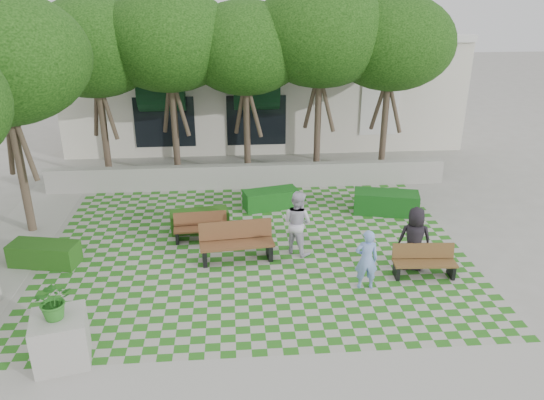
{
  "coord_description": "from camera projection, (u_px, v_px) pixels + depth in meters",
  "views": [
    {
      "loc": [
        -0.63,
        -12.69,
        7.34
      ],
      "look_at": [
        0.5,
        1.5,
        1.4
      ],
      "focal_mm": 35.0,
      "sensor_mm": 36.0,
      "label": 1
    }
  ],
  "objects": [
    {
      "name": "hedge_midright",
      "position": [
        271.0,
        199.0,
        18.31
      ],
      "size": [
        1.98,
        1.15,
        0.65
      ],
      "primitive_type": "cube",
      "rotation": [
        0.0,
        0.0,
        0.23
      ],
      "color": "#155018",
      "rests_on": "ground"
    },
    {
      "name": "person_blue",
      "position": [
        366.0,
        260.0,
        13.35
      ],
      "size": [
        0.61,
        0.42,
        1.63
      ],
      "primitive_type": "imported",
      "rotation": [
        0.0,
        0.0,
        3.09
      ],
      "color": "#7D9EE5",
      "rests_on": "ground"
    },
    {
      "name": "person_dark",
      "position": [
        414.0,
        239.0,
        14.21
      ],
      "size": [
        0.97,
        0.72,
        1.8
      ],
      "primitive_type": "imported",
      "rotation": [
        0.0,
        0.0,
        2.96
      ],
      "color": "black",
      "rests_on": "ground"
    },
    {
      "name": "retaining_wall",
      "position": [
        249.0,
        176.0,
        20.08
      ],
      "size": [
        15.0,
        0.36,
        0.9
      ],
      "primitive_type": "cube",
      "color": "#9E9B93",
      "rests_on": "ground"
    },
    {
      "name": "bench_mid",
      "position": [
        237.0,
        242.0,
        14.85
      ],
      "size": [
        2.12,
        0.89,
        1.08
      ],
      "rotation": [
        0.0,
        0.0,
        0.1
      ],
      "color": "brown",
      "rests_on": "ground"
    },
    {
      "name": "hedge_west",
      "position": [
        44.0,
        254.0,
        14.64
      ],
      "size": [
        1.96,
        1.1,
        0.65
      ],
      "primitive_type": "cube",
      "rotation": [
        0.0,
        0.0,
        -0.2
      ],
      "color": "#1C4A13",
      "rests_on": "ground"
    },
    {
      "name": "planter_front",
      "position": [
        59.0,
        330.0,
        10.75
      ],
      "size": [
        1.27,
        1.27,
        1.89
      ],
      "rotation": [
        0.0,
        0.0,
        0.23
      ],
      "color": "#9E9B93",
      "rests_on": "ground"
    },
    {
      "name": "sidewalk_west",
      "position": [
        2.0,
        261.0,
        14.94
      ],
      "size": [
        2.0,
        12.0,
        0.01
      ],
      "primitive_type": "cube",
      "color": "#9E9B93",
      "rests_on": "ground"
    },
    {
      "name": "building",
      "position": [
        261.0,
        83.0,
        26.6
      ],
      "size": [
        18.0,
        8.92,
        5.15
      ],
      "color": "beige",
      "rests_on": "ground"
    },
    {
      "name": "sidewalk_south",
      "position": [
        272.0,
        390.0,
        10.22
      ],
      "size": [
        16.0,
        2.0,
        0.01
      ],
      "primitive_type": "cube",
      "color": "#9E9B93",
      "rests_on": "ground"
    },
    {
      "name": "person_white",
      "position": [
        297.0,
        222.0,
        15.07
      ],
      "size": [
        1.16,
        1.14,
        1.89
      ],
      "primitive_type": "imported",
      "rotation": [
        0.0,
        0.0,
        2.43
      ],
      "color": "silver",
      "rests_on": "ground"
    },
    {
      "name": "hedge_midleft",
      "position": [
        200.0,
        220.0,
        16.7
      ],
      "size": [
        1.89,
        0.98,
        0.63
      ],
      "primitive_type": "cube",
      "rotation": [
        0.0,
        0.0,
        0.15
      ],
      "color": "#1E4712",
      "rests_on": "ground"
    },
    {
      "name": "bench_east",
      "position": [
        424.0,
        262.0,
        14.05
      ],
      "size": [
        1.68,
        0.65,
        0.87
      ],
      "rotation": [
        0.0,
        0.0,
        -0.06
      ],
      "color": "brown",
      "rests_on": "ground"
    },
    {
      "name": "tree_row",
      "position": [
        192.0,
        49.0,
        17.9
      ],
      "size": [
        17.7,
        13.4,
        7.41
      ],
      "color": "#47382B",
      "rests_on": "ground"
    },
    {
      "name": "hedge_east",
      "position": [
        386.0,
        203.0,
        17.89
      ],
      "size": [
        2.27,
        1.33,
        0.75
      ],
      "primitive_type": "cube",
      "rotation": [
        0.0,
        0.0,
        -0.24
      ],
      "color": "#134816",
      "rests_on": "ground"
    },
    {
      "name": "bench_west",
      "position": [
        201.0,
        227.0,
        16.02
      ],
      "size": [
        1.63,
        0.64,
        0.84
      ],
      "rotation": [
        0.0,
        0.0,
        0.06
      ],
      "color": "brown",
      "rests_on": "ground"
    },
    {
      "name": "lawn",
      "position": [
        256.0,
        251.0,
        15.47
      ],
      "size": [
        12.0,
        12.0,
        0.0
      ],
      "primitive_type": "plane",
      "color": "#2B721E",
      "rests_on": "ground"
    },
    {
      "name": "ground",
      "position": [
        258.0,
        268.0,
        14.55
      ],
      "size": [
        90.0,
        90.0,
        0.0
      ],
      "primitive_type": "plane",
      "color": "gray",
      "rests_on": "ground"
    }
  ]
}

